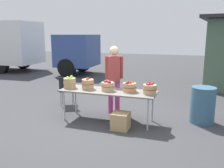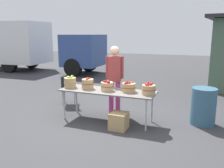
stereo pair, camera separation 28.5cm
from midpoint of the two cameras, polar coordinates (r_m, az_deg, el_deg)
The scene contains 12 objects.
ground_plane at distance 5.90m, azimuth 0.30°, elevation -8.67°, with size 40.00×40.00×0.00m, color #38383A.
market_table at distance 5.69m, azimuth 0.31°, elevation -1.96°, with size 2.30×0.76×0.75m.
apple_basket_green_0 at distance 6.06m, azimuth -8.68°, elevation 0.41°, with size 0.32×0.32×0.30m.
apple_basket_red_0 at distance 5.85m, azimuth -4.46°, elevation 0.07°, with size 0.31×0.31×0.29m.
apple_basket_red_1 at distance 5.64m, azimuth 0.21°, elevation -0.46°, with size 0.31×0.31×0.27m.
apple_basket_red_2 at distance 5.55m, azimuth 5.48°, elevation -0.74°, with size 0.33×0.33×0.26m.
apple_basket_red_3 at distance 5.36m, azimuth 10.27°, elevation -1.23°, with size 0.32×0.32×0.27m.
vendor_adult at distance 6.20m, azimuth 1.95°, elevation 2.33°, with size 0.46×0.31×1.77m.
box_truck at distance 14.52m, azimuth -19.19°, elevation 8.89°, with size 7.78×2.48×2.75m.
folding_chair at distance 7.14m, azimuth -9.20°, elevation -0.93°, with size 0.53×0.53×0.86m.
trash_barrel at distance 5.97m, azimuth 22.33°, elevation -4.99°, with size 0.56×0.56×0.86m, color #335972.
produce_crate at distance 5.33m, azimuth 3.19°, elevation -8.85°, with size 0.37×0.37×0.37m, color tan.
Camera 2 is at (2.16, -5.09, 2.07)m, focal length 38.18 mm.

